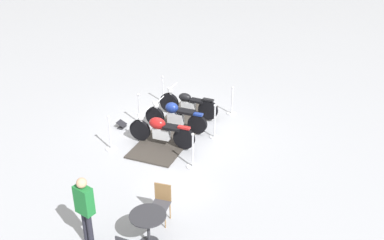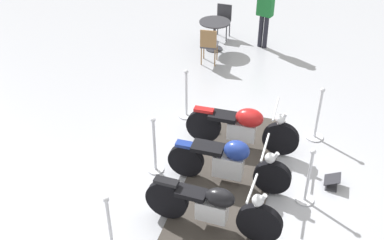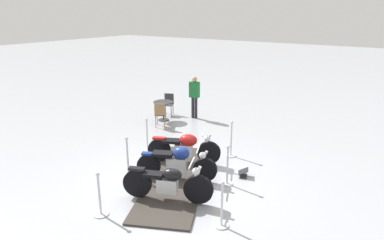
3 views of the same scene
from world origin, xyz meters
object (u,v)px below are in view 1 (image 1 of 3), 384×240
at_px(stanchion_left_mid, 215,126).
at_px(stanchion_right_rear, 110,139).
at_px(motorcycle_maroon, 161,130).
at_px(cafe_table, 148,222).
at_px(bystander_person, 85,206).
at_px(motorcycle_navy, 175,116).
at_px(stanchion_left_front, 232,106).
at_px(stanchion_right_mid, 139,113).
at_px(stanchion_left_rear, 193,157).
at_px(cafe_chair_near_table, 161,201).
at_px(info_placard, 122,125).
at_px(motorcycle_black, 188,104).
at_px(stanchion_right_front, 163,93).

distance_m(stanchion_left_mid, stanchion_right_rear, 3.22).
height_order(motorcycle_maroon, cafe_table, motorcycle_maroon).
bearing_deg(bystander_person, motorcycle_navy, 18.72).
height_order(stanchion_left_mid, bystander_person, bystander_person).
bearing_deg(stanchion_left_front, stanchion_right_mid, 59.33).
xyz_separation_m(stanchion_left_mid, stanchion_left_rear, (-0.76, 1.67, -0.09)).
relative_size(motorcycle_navy, cafe_chair_near_table, 2.11).
xyz_separation_m(motorcycle_maroon, stanchion_left_mid, (-0.79, -1.53, -0.11)).
distance_m(stanchion_right_rear, info_placard, 1.42).
bearing_deg(stanchion_left_front, motorcycle_maroon, 89.49).
relative_size(stanchion_left_front, bystander_person, 0.59).
relative_size(motorcycle_navy, stanchion_right_mid, 1.83).
height_order(motorcycle_navy, stanchion_left_rear, stanchion_left_rear).
bearing_deg(motorcycle_black, stanchion_right_front, -28.39).
distance_m(stanchion_left_mid, stanchion_right_mid, 2.65).
relative_size(stanchion_right_front, stanchion_left_front, 1.01).
relative_size(stanchion_left_mid, bystander_person, 0.66).
xyz_separation_m(motorcycle_black, stanchion_right_rear, (-0.02, 3.18, -0.14)).
distance_m(stanchion_left_mid, cafe_chair_near_table, 4.21).
height_order(info_placard, bystander_person, bystander_person).
xyz_separation_m(stanchion_left_mid, cafe_chair_near_table, (-1.90, 3.76, 0.13)).
bearing_deg(stanchion_right_mid, motorcycle_black, -116.13).
height_order(stanchion_right_front, stanchion_left_rear, stanchion_left_rear).
bearing_deg(bystander_person, stanchion_left_front, 7.27).
height_order(motorcycle_black, stanchion_right_rear, stanchion_right_rear).
xyz_separation_m(info_placard, bystander_person, (-4.01, 3.71, 0.97)).
bearing_deg(info_placard, motorcycle_maroon, -108.19).
bearing_deg(stanchion_right_rear, motorcycle_navy, -100.70).
xyz_separation_m(stanchion_left_mid, stanchion_right_rear, (1.64, 2.77, -0.06)).
xyz_separation_m(cafe_chair_near_table, bystander_person, (0.45, 1.68, 0.50)).
relative_size(motorcycle_black, stanchion_left_front, 2.00).
bearing_deg(stanchion_left_front, stanchion_left_mid, 114.55).
height_order(motorcycle_black, bystander_person, bystander_person).
bearing_deg(stanchion_right_mid, stanchion_left_rear, 169.77).
distance_m(stanchion_left_mid, bystander_person, 5.66).
relative_size(stanchion_right_front, stanchion_left_rear, 0.95).
bearing_deg(bystander_person, stanchion_right_mid, 31.61).
bearing_deg(motorcycle_navy, cafe_chair_near_table, 109.71).
height_order(motorcycle_maroon, stanchion_left_mid, stanchion_left_mid).
xyz_separation_m(stanchion_left_front, bystander_person, (-2.21, 7.11, 0.73)).
xyz_separation_m(stanchion_right_rear, stanchion_right_front, (1.53, -3.34, -0.01)).
bearing_deg(stanchion_right_rear, motorcycle_maroon, -124.44).
relative_size(motorcycle_black, stanchion_right_rear, 1.80).
xyz_separation_m(motorcycle_navy, stanchion_right_mid, (1.18, 0.54, -0.14)).
xyz_separation_m(stanchion_left_mid, stanchion_right_mid, (2.41, 1.10, -0.04)).
xyz_separation_m(stanchion_right_rear, stanchion_right_mid, (0.76, -1.67, 0.02)).
height_order(stanchion_left_mid, stanchion_right_rear, stanchion_left_mid).
bearing_deg(stanchion_left_mid, stanchion_right_rear, 59.33).
height_order(info_placard, cafe_table, cafe_table).
distance_m(stanchion_right_rear, stanchion_right_mid, 1.84).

